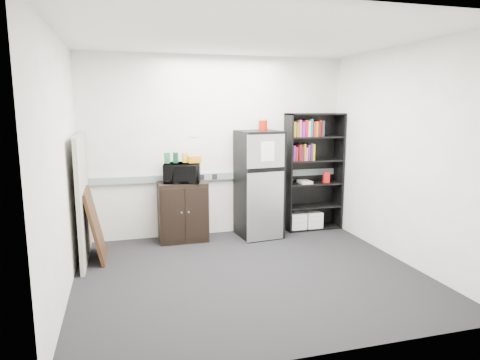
% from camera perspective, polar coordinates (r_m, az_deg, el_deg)
% --- Properties ---
extents(floor, '(4.00, 4.00, 0.00)m').
position_cam_1_polar(floor, '(5.18, 1.34, -12.40)').
color(floor, black).
rests_on(floor, ground).
extents(wall_back, '(4.00, 0.02, 2.70)m').
position_cam_1_polar(wall_back, '(6.52, -3.13, 4.46)').
color(wall_back, silver).
rests_on(wall_back, floor).
extents(wall_right, '(0.02, 3.50, 2.70)m').
position_cam_1_polar(wall_right, '(5.75, 20.87, 3.09)').
color(wall_right, silver).
rests_on(wall_right, floor).
extents(wall_left, '(0.02, 3.50, 2.70)m').
position_cam_1_polar(wall_left, '(4.66, -22.82, 1.52)').
color(wall_left, silver).
rests_on(wall_left, floor).
extents(ceiling, '(4.00, 3.50, 0.02)m').
position_cam_1_polar(ceiling, '(4.85, 1.47, 18.59)').
color(ceiling, white).
rests_on(ceiling, wall_back).
extents(electrical_raceway, '(3.92, 0.05, 0.10)m').
position_cam_1_polar(electrical_raceway, '(6.55, -3.04, 0.51)').
color(electrical_raceway, gray).
rests_on(electrical_raceway, wall_back).
extents(wall_note, '(0.14, 0.00, 0.10)m').
position_cam_1_polar(wall_note, '(6.43, -6.20, 6.13)').
color(wall_note, white).
rests_on(wall_note, wall_back).
extents(bookshelf, '(0.90, 0.34, 1.85)m').
position_cam_1_polar(bookshelf, '(6.88, 9.59, 1.44)').
color(bookshelf, black).
rests_on(bookshelf, floor).
extents(cubicle_partition, '(0.06, 1.30, 1.62)m').
position_cam_1_polar(cubicle_partition, '(5.80, -20.22, -2.20)').
color(cubicle_partition, '#9D988B').
rests_on(cubicle_partition, floor).
extents(cabinet, '(0.70, 0.47, 0.87)m').
position_cam_1_polar(cabinet, '(6.33, -7.64, -4.18)').
color(cabinet, black).
rests_on(cabinet, floor).
extents(microwave, '(0.57, 0.45, 0.28)m').
position_cam_1_polar(microwave, '(6.20, -7.74, 0.97)').
color(microwave, black).
rests_on(microwave, cabinet).
extents(snack_box_a, '(0.08, 0.06, 0.15)m').
position_cam_1_polar(snack_box_a, '(6.18, -9.69, 2.91)').
color(snack_box_a, '#1A5D2D').
rests_on(snack_box_a, microwave).
extents(snack_box_b, '(0.08, 0.06, 0.15)m').
position_cam_1_polar(snack_box_b, '(6.19, -8.59, 2.95)').
color(snack_box_b, '#0B341A').
rests_on(snack_box_b, microwave).
extents(snack_box_c, '(0.08, 0.06, 0.14)m').
position_cam_1_polar(snack_box_c, '(6.21, -7.32, 2.96)').
color(snack_box_c, gold).
rests_on(snack_box_c, microwave).
extents(snack_bag, '(0.18, 0.10, 0.10)m').
position_cam_1_polar(snack_bag, '(6.19, -6.06, 2.76)').
color(snack_bag, orange).
rests_on(snack_bag, microwave).
extents(refrigerator, '(0.66, 0.69, 1.60)m').
position_cam_1_polar(refrigerator, '(6.43, 2.56, -0.56)').
color(refrigerator, black).
rests_on(refrigerator, floor).
extents(coffee_can, '(0.13, 0.13, 0.18)m').
position_cam_1_polar(coffee_can, '(6.48, 3.06, 7.47)').
color(coffee_can, '#B11408').
rests_on(coffee_can, refrigerator).
extents(framed_poster, '(0.23, 0.72, 0.92)m').
position_cam_1_polar(framed_poster, '(5.83, -18.75, -5.57)').
color(framed_poster, '#301D0D').
rests_on(framed_poster, floor).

